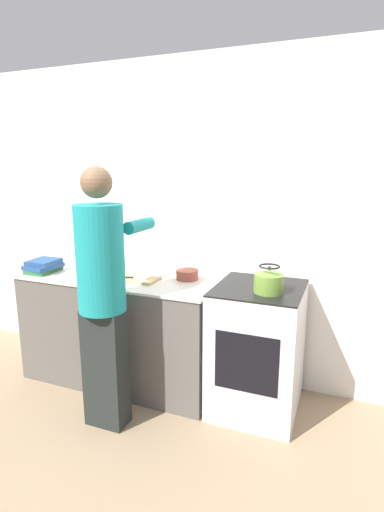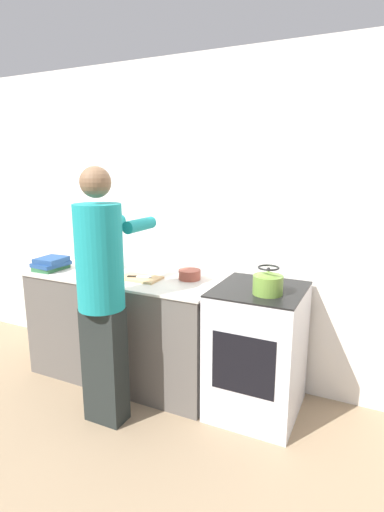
{
  "view_description": "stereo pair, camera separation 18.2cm",
  "coord_description": "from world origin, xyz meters",
  "px_view_note": "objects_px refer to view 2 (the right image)",
  "views": [
    {
      "loc": [
        1.37,
        -2.33,
        1.76
      ],
      "look_at": [
        0.36,
        0.19,
        1.14
      ],
      "focal_mm": 28.0,
      "sensor_mm": 36.0,
      "label": 1
    },
    {
      "loc": [
        1.54,
        -2.26,
        1.76
      ],
      "look_at": [
        0.36,
        0.19,
        1.14
      ],
      "focal_mm": 28.0,
      "sensor_mm": 36.0,
      "label": 2
    }
  ],
  "objects_px": {
    "person": "(102,289)",
    "bowl_prep": "(190,275)",
    "cutting_board": "(140,278)",
    "kettle": "(268,283)",
    "knife": "(139,277)",
    "oven": "(257,350)",
    "canister_jar": "(90,263)"
  },
  "relations": [
    {
      "from": "person",
      "to": "canister_jar",
      "type": "distance_m",
      "value": 0.74
    },
    {
      "from": "person",
      "to": "bowl_prep",
      "type": "xyz_separation_m",
      "value": [
        0.32,
        0.67,
        -0.03
      ]
    },
    {
      "from": "knife",
      "to": "bowl_prep",
      "type": "relative_size",
      "value": 1.1
    },
    {
      "from": "cutting_board",
      "to": "knife",
      "type": "xyz_separation_m",
      "value": [
        -0.01,
        -0.01,
        0.01
      ]
    },
    {
      "from": "knife",
      "to": "bowl_prep",
      "type": "distance_m",
      "value": 0.4
    },
    {
      "from": "oven",
      "to": "kettle",
      "type": "distance_m",
      "value": 0.56
    },
    {
      "from": "person",
      "to": "knife",
      "type": "relative_size",
      "value": 9.29
    },
    {
      "from": "cutting_board",
      "to": "bowl_prep",
      "type": "relative_size",
      "value": 1.89
    },
    {
      "from": "oven",
      "to": "bowl_prep",
      "type": "relative_size",
      "value": 5.41
    },
    {
      "from": "oven",
      "to": "bowl_prep",
      "type": "xyz_separation_m",
      "value": [
        -0.6,
        0.11,
        0.47
      ]
    },
    {
      "from": "oven",
      "to": "bowl_prep",
      "type": "height_order",
      "value": "bowl_prep"
    },
    {
      "from": "kettle",
      "to": "bowl_prep",
      "type": "height_order",
      "value": "kettle"
    },
    {
      "from": "oven",
      "to": "kettle",
      "type": "height_order",
      "value": "kettle"
    },
    {
      "from": "bowl_prep",
      "to": "knife",
      "type": "bearing_deg",
      "value": -154.58
    },
    {
      "from": "knife",
      "to": "bowl_prep",
      "type": "xyz_separation_m",
      "value": [
        0.36,
        0.17,
        0.02
      ]
    },
    {
      "from": "cutting_board",
      "to": "canister_jar",
      "type": "xyz_separation_m",
      "value": [
        -0.49,
        0.01,
        0.07
      ]
    },
    {
      "from": "knife",
      "to": "kettle",
      "type": "distance_m",
      "value": 1.04
    },
    {
      "from": "bowl_prep",
      "to": "oven",
      "type": "bearing_deg",
      "value": -10.73
    },
    {
      "from": "person",
      "to": "canister_jar",
      "type": "xyz_separation_m",
      "value": [
        -0.53,
        0.51,
        0.01
      ]
    },
    {
      "from": "cutting_board",
      "to": "bowl_prep",
      "type": "xyz_separation_m",
      "value": [
        0.35,
        0.17,
        0.03
      ]
    },
    {
      "from": "knife",
      "to": "person",
      "type": "bearing_deg",
      "value": -104.94
    },
    {
      "from": "kettle",
      "to": "knife",
      "type": "bearing_deg",
      "value": 177.59
    },
    {
      "from": "knife",
      "to": "canister_jar",
      "type": "bearing_deg",
      "value": 158.9
    },
    {
      "from": "person",
      "to": "kettle",
      "type": "bearing_deg",
      "value": 24.73
    },
    {
      "from": "oven",
      "to": "person",
      "type": "height_order",
      "value": "person"
    },
    {
      "from": "knife",
      "to": "canister_jar",
      "type": "distance_m",
      "value": 0.49
    },
    {
      "from": "oven",
      "to": "person",
      "type": "distance_m",
      "value": 1.18
    },
    {
      "from": "oven",
      "to": "person",
      "type": "xyz_separation_m",
      "value": [
        -0.91,
        -0.56,
        0.5
      ]
    },
    {
      "from": "oven",
      "to": "cutting_board",
      "type": "xyz_separation_m",
      "value": [
        -0.95,
        -0.05,
        0.44
      ]
    },
    {
      "from": "cutting_board",
      "to": "person",
      "type": "bearing_deg",
      "value": -86.04
    },
    {
      "from": "cutting_board",
      "to": "kettle",
      "type": "distance_m",
      "value": 1.04
    },
    {
      "from": "oven",
      "to": "canister_jar",
      "type": "height_order",
      "value": "canister_jar"
    }
  ]
}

